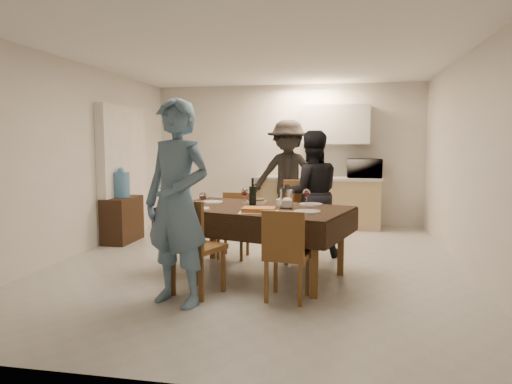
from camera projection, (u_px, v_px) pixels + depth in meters
floor at (258, 262)px, 5.80m from camera, size 5.00×6.00×0.02m
ceiling at (258, 53)px, 5.53m from camera, size 5.00×6.00×0.02m
wall_back at (287, 155)px, 8.60m from camera, size 5.00×0.02×2.60m
wall_front at (167, 178)px, 2.73m from camera, size 5.00×0.02×2.60m
wall_left at (75, 159)px, 6.13m from camera, size 0.02×6.00×2.60m
wall_right at (473, 162)px, 5.20m from camera, size 0.02×6.00×2.60m
stub_partition at (123, 172)px, 7.31m from camera, size 0.15×1.40×2.10m
kitchen_base_cabinet at (317, 203)px, 8.27m from camera, size 2.20×0.60×0.86m
kitchen_worktop at (317, 178)px, 8.22m from camera, size 2.24×0.64×0.05m
upper_cabinet at (335, 125)px, 8.20m from camera, size 1.20×0.34×0.70m
dining_table at (256, 210)px, 5.17m from camera, size 2.27×1.70×0.79m
chair_near_left at (195, 238)px, 4.45m from camera, size 0.57×0.58×0.52m
chair_near_right at (287, 246)px, 4.29m from camera, size 0.45×0.45×0.48m
chair_far_left at (232, 220)px, 5.93m from camera, size 0.41×0.41×0.46m
chair_far_right at (301, 214)px, 5.74m from camera, size 0.52×0.52×0.56m
console at (122, 220)px, 7.01m from camera, size 0.37×0.75×0.69m
water_jug at (121, 185)px, 6.95m from camera, size 0.26×0.26×0.38m
wine_bottle at (253, 192)px, 5.21m from camera, size 0.08×0.08×0.33m
water_pitcher at (286, 199)px, 5.04m from camera, size 0.14×0.14×0.22m
savoury_tart at (259, 210)px, 4.77m from camera, size 0.42×0.33×0.05m
salad_bowl at (284, 202)px, 5.28m from camera, size 0.19×0.19×0.07m
mushroom_dish at (256, 202)px, 5.45m from camera, size 0.22×0.22×0.04m
wine_glass_a at (203, 200)px, 5.01m from camera, size 0.08×0.08×0.19m
wine_glass_b at (306, 197)px, 5.30m from camera, size 0.09×0.09×0.20m
wine_glass_c at (244, 196)px, 5.49m from camera, size 0.08×0.08×0.19m
plate_near_left at (197, 209)px, 4.98m from camera, size 0.27×0.27×0.02m
plate_near_right at (307, 212)px, 4.76m from camera, size 0.28×0.28×0.02m
plate_far_left at (212, 202)px, 5.57m from camera, size 0.25×0.25×0.01m
plate_far_right at (311, 204)px, 5.35m from camera, size 0.27×0.27×0.02m
microwave at (364, 168)px, 8.05m from camera, size 0.60×0.41×0.33m
person_near at (177, 203)px, 4.22m from camera, size 0.81×0.67×1.92m
person_far at (311, 194)px, 6.09m from camera, size 0.95×0.83×1.68m
person_kitchen at (288, 176)px, 7.86m from camera, size 1.24×0.71×1.91m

